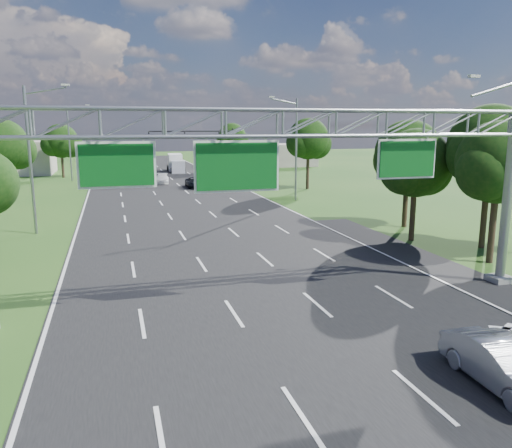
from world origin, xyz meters
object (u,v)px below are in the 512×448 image
object	(u,v)px
silver_sedan	(503,365)
box_truck	(176,163)
sign_gantry	(282,139)
traffic_signal	(209,141)

from	to	relation	value
silver_sedan	box_truck	distance (m)	71.25
sign_gantry	traffic_signal	world-z (taller)	sign_gantry
traffic_signal	box_truck	world-z (taller)	traffic_signal
sign_gantry	silver_sedan	distance (m)	10.99
silver_sedan	box_truck	size ratio (longest dim) A/B	0.55
sign_gantry	silver_sedan	size ratio (longest dim) A/B	5.66
traffic_signal	sign_gantry	bearing A→B (deg)	-97.68
sign_gantry	box_truck	distance (m)	63.41
silver_sedan	box_truck	xyz separation A→B (m)	(-0.45, 71.24, 0.66)
sign_gantry	box_truck	size ratio (longest dim) A/B	3.11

